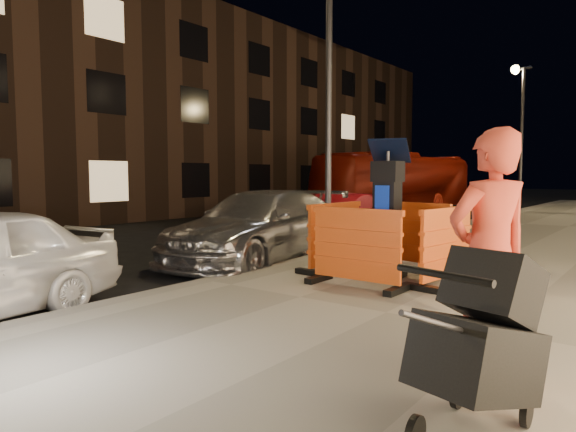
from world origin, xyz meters
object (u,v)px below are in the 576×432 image
Objects in this scene: car_red at (338,242)px; stroller at (477,349)px; barrier_kerbside at (335,236)px; car_silver at (260,261)px; barrier_bldgside at (446,246)px; barrier_back at (412,235)px; barrier_front at (356,248)px; bus_doubledecker at (396,212)px; man at (489,257)px; parking_kiosk at (387,213)px.

stroller is at bearing -59.12° from car_red.
barrier_kerbside reaches higher than car_silver.
barrier_bldgside is at bearing -14.00° from car_silver.
barrier_back is 1.34m from barrier_kerbside.
barrier_bldgside is at bearing 45.39° from barrier_front.
man reaches higher than bus_doubledecker.
bus_doubledecker is 21.12m from stroller.
barrier_front and barrier_bldgside have the same top height.
stroller is at bearing -49.90° from barrier_front.
man reaches higher than car_silver.
man is (3.42, -3.27, 0.41)m from barrier_kerbside.
bus_doubledecker reaches higher than barrier_bldgside.
bus_doubledecker is at bearing 113.92° from barrier_front.
barrier_kerbside is at bearing 97.39° from barrier_bldgside.
bus_doubledecker reaches higher than barrier_back.
barrier_back is 1.34m from barrier_bldgside.
bus_doubledecker is (-3.74, 14.13, 0.00)m from car_silver.
bus_doubledecker is at bearing -118.51° from man.
barrier_back is at bearing -41.61° from barrier_kerbside.
parking_kiosk reaches higher than barrier_bldgside.
car_silver is at bearing 154.74° from stroller.
stroller is (2.67, -3.22, -0.01)m from barrier_front.
car_red is at bearing 54.46° from barrier_bldgside.
barrier_bldgside is (0.95, 0.00, -0.45)m from parking_kiosk.
stroller reaches higher than car_silver.
man is (9.28, -17.95, 1.13)m from bus_doubledecker.
bus_doubledecker is at bearing 130.85° from stroller.
barrier_bldgside is at bearing -54.71° from bus_doubledecker.
car_red is (-3.37, 4.97, -0.71)m from barrier_front.
parking_kiosk is at bearing 90.39° from barrier_front.
barrier_bldgside is at bearing -120.85° from man.
barrier_kerbside is 1.31× the size of stroller.
bus_doubledecker is at bearing 25.14° from barrier_kerbside.
parking_kiosk is at bearing -86.61° from barrier_kerbside.
barrier_bldgside is 1.31× the size of stroller.
parking_kiosk reaches higher than car_red.
barrier_back is at bearing 90.39° from barrier_front.
car_red is (-2.42, 4.02, -0.71)m from barrier_kerbside.
barrier_back is at bearing 131.74° from stroller.
barrier_bldgside is at bearing -36.61° from barrier_back.
barrier_front reaches higher than stroller.
car_silver is at bearing 89.55° from barrier_bldgside.
barrier_bldgside is at bearing -48.49° from car_red.
car_silver is at bearing 154.31° from barrier_front.
barrier_front is at bearing 143.87° from stroller.
barrier_kerbside is 1.90m from barrier_bldgside.
car_red is at bearing 146.07° from barrier_back.
car_silver is at bearing 175.18° from parking_kiosk.
barrier_bldgside is at bearing 126.62° from stroller.
barrier_bldgside is (0.95, -0.95, 0.00)m from barrier_back.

